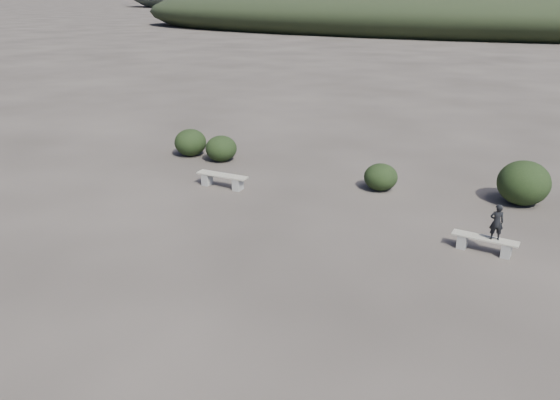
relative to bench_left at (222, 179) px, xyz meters
The scene contains 8 objects.
ground 7.34m from the bench_left, 56.78° to the right, with size 1200.00×1200.00×0.00m, color #332C27.
bench_left is the anchor object (origin of this frame).
bench_right 8.81m from the bench_left, ahead, with size 1.64×0.36×0.41m.
seated_person 9.04m from the bench_left, ahead, with size 0.35×0.23×0.95m, color black.
shrub_a 3.21m from the bench_left, 125.72° to the left, with size 1.24×1.24×1.01m, color black.
shrub_c 5.39m from the bench_left, 26.84° to the left, with size 1.13×1.13×0.91m, color black.
shrub_d 9.75m from the bench_left, 20.08° to the left, with size 1.60×1.60×1.40m, color black.
shrub_f 4.30m from the bench_left, 142.55° to the left, with size 1.30×1.30×1.10m, color black.
Camera 1 is at (6.42, -8.31, 6.24)m, focal length 35.00 mm.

